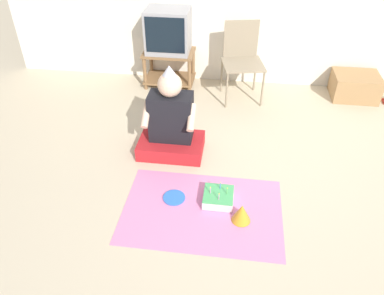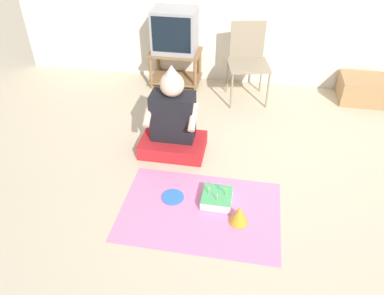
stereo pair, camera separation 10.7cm
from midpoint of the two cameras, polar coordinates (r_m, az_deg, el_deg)
ground_plane at (r=3.21m, az=9.24°, el=-7.88°), size 16.00×16.00×0.00m
tv_stand at (r=4.81m, az=-4.11°, el=12.41°), size 0.62×0.41×0.44m
tv at (r=4.65m, az=-4.35°, el=17.30°), size 0.52×0.40×0.51m
folding_chair at (r=4.47m, az=6.92°, el=13.72°), size 0.54×0.52×0.88m
cardboard_box_stack at (r=4.93m, az=22.98°, el=8.62°), size 0.53×0.43×0.29m
person_seated at (r=3.54m, az=-4.10°, el=3.54°), size 0.62×0.41×0.89m
party_cloth at (r=3.08m, az=0.55°, el=-9.58°), size 1.29×0.88×0.01m
birthday_cake at (r=3.13m, az=3.05°, el=-7.59°), size 0.25×0.25×0.15m
party_hat_blue at (r=2.97m, az=6.54°, el=-9.89°), size 0.15×0.15×0.16m
paper_plate at (r=3.18m, az=-3.72°, el=-7.63°), size 0.19×0.19×0.01m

